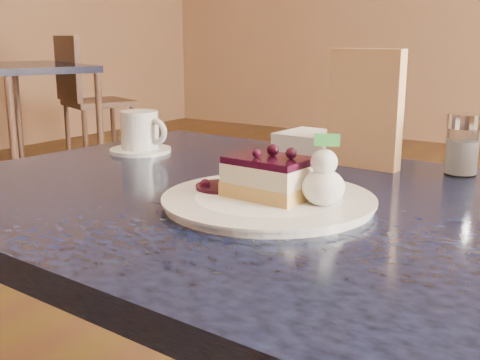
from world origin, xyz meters
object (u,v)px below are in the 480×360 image
Objects in this scene: cheesecake_slice at (269,177)px; main_table at (286,247)px; dessert_plate at (268,201)px; coffee_set at (141,134)px; bg_table_far_left at (20,171)px.

main_table is at bearing 90.00° from cheesecake_slice.
coffee_set is (-0.42, 0.19, 0.03)m from dessert_plate.
bg_table_far_left is (-2.53, 1.49, -0.67)m from coffee_set.
cheesecake_slice is 0.06× the size of bg_table_far_left.
cheesecake_slice is at bearing 0.00° from dessert_plate.
main_table is at bearing -18.44° from coffee_set.
bg_table_far_left is (-2.95, 1.68, -0.68)m from cheesecake_slice.
dessert_plate is at bearing -24.16° from coffee_set.
bg_table_far_left reaches higher than main_table.
coffee_set is at bearing 155.84° from dessert_plate.
coffee_set is at bearing 158.83° from cheesecake_slice.
main_table is at bearing 87.01° from dessert_plate.
coffee_set is (-0.42, 0.14, 0.11)m from main_table.
dessert_plate is at bearing 0.00° from cheesecake_slice.
bg_table_far_left is (-2.95, 1.63, -0.56)m from main_table.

